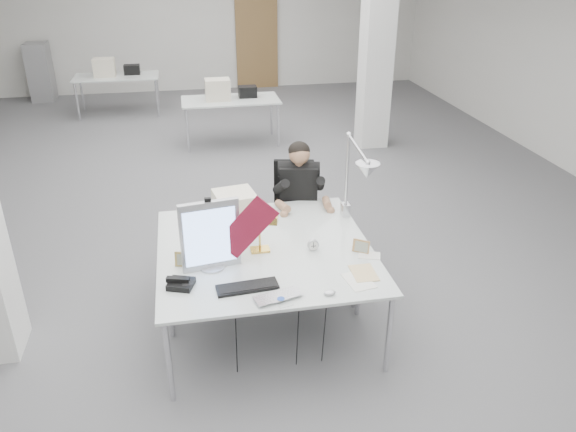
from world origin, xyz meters
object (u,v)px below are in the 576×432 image
(laptop, at_px, (281,301))
(architect_lamp, at_px, (355,178))
(desk_phone, at_px, (181,284))
(office_chair, at_px, (298,216))
(seated_person, at_px, (299,184))
(monitor, at_px, (210,236))
(desk_main, at_px, (274,278))
(bankers_lamp, at_px, (260,232))
(beige_monitor, at_px, (235,210))

(laptop, relative_size, architect_lamp, 0.36)
(desk_phone, bearing_deg, office_chair, 70.92)
(seated_person, bearing_deg, architect_lamp, -53.03)
(monitor, relative_size, architect_lamp, 0.60)
(desk_main, xyz_separation_m, architect_lamp, (0.85, 0.69, 0.50))
(bankers_lamp, bearing_deg, desk_main, -66.97)
(seated_person, bearing_deg, beige_monitor, -131.10)
(monitor, xyz_separation_m, beige_monitor, (0.26, 0.69, -0.12))
(laptop, xyz_separation_m, desk_phone, (-0.71, 0.34, 0.01))
(bankers_lamp, distance_m, desk_phone, 0.81)
(seated_person, distance_m, desk_phone, 1.90)
(seated_person, bearing_deg, monitor, -116.18)
(desk_main, xyz_separation_m, monitor, (-0.46, 0.22, 0.30))
(desk_phone, height_order, beige_monitor, beige_monitor)
(seated_person, distance_m, laptop, 1.87)
(laptop, bearing_deg, beige_monitor, 83.82)
(monitor, bearing_deg, seated_person, 42.88)
(seated_person, relative_size, beige_monitor, 2.86)
(architect_lamp, bearing_deg, monitor, -150.69)
(desk_main, distance_m, monitor, 0.59)
(architect_lamp, bearing_deg, beige_monitor, 177.50)
(office_chair, relative_size, laptop, 2.90)
(desk_main, height_order, seated_person, seated_person)
(monitor, distance_m, desk_phone, 0.43)
(laptop, distance_m, bankers_lamp, 0.79)
(office_chair, height_order, laptop, office_chair)
(seated_person, distance_m, monitor, 1.56)
(office_chair, relative_size, beige_monitor, 2.92)
(seated_person, xyz_separation_m, desk_phone, (-1.22, -1.45, -0.12))
(office_chair, xyz_separation_m, architect_lamp, (0.34, -0.80, 0.73))
(monitor, bearing_deg, desk_main, -34.23)
(seated_person, bearing_deg, office_chair, 102.26)
(laptop, bearing_deg, seated_person, 59.28)
(monitor, relative_size, desk_phone, 3.15)
(desk_phone, bearing_deg, laptop, -5.93)
(desk_main, xyz_separation_m, office_chair, (0.51, 1.49, -0.23))
(beige_monitor, bearing_deg, desk_phone, -128.29)
(office_chair, distance_m, beige_monitor, 1.00)
(desk_main, xyz_separation_m, seated_person, (0.51, 1.44, 0.16))
(office_chair, xyz_separation_m, beige_monitor, (-0.70, -0.57, 0.41))
(desk_main, bearing_deg, seated_person, 70.64)
(seated_person, distance_m, architect_lamp, 0.89)
(desk_phone, height_order, architect_lamp, architect_lamp)
(beige_monitor, bearing_deg, seated_person, 27.29)
(desk_phone, relative_size, architect_lamp, 0.19)
(monitor, bearing_deg, desk_phone, -145.67)
(desk_phone, bearing_deg, beige_monitor, 81.01)
(office_chair, xyz_separation_m, bankers_lamp, (-0.55, -1.07, 0.42))
(office_chair, height_order, seated_person, seated_person)
(office_chair, relative_size, desk_phone, 5.55)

